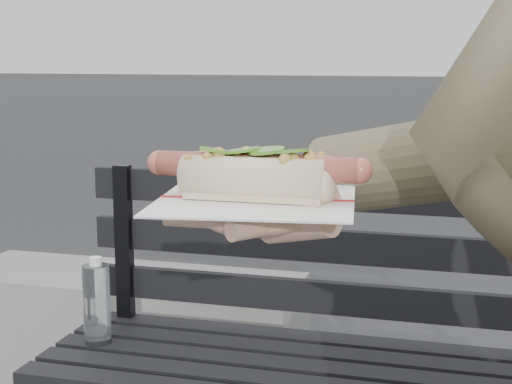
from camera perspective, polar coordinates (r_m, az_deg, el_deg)
park_bench at (r=1.81m, az=8.26°, el=-10.62°), size 1.50×0.44×0.88m
concrete_block at (r=2.83m, az=-9.14°, el=-9.87°), size 1.20×0.40×0.40m
held_hotdog at (r=0.79m, az=15.68°, el=2.44°), size 0.64×0.31×0.20m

